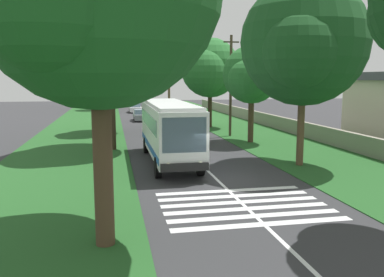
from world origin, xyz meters
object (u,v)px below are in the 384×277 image
Objects in this scene: trailing_car_1 at (141,115)px; roadside_tree_left_3 at (107,63)px; roadside_tree_left_0 at (110,72)px; roadside_tree_right_2 at (250,77)px; roadside_tree_left_1 at (108,32)px; trailing_car_0 at (180,123)px; roadside_tree_right_0 at (168,64)px; trailing_car_3 at (135,108)px; coach_bus at (169,128)px; roadside_tree_left_4 at (106,71)px; roadside_tree_right_4 at (208,70)px; trailing_car_2 at (164,112)px; utility_pole at (231,85)px; roadside_tree_right_3 at (301,45)px.

trailing_car_1 is 31.51m from roadside_tree_left_3.
roadside_tree_right_2 is (-8.44, -11.09, -0.45)m from roadside_tree_left_0.
roadside_tree_left_1 reaches higher than roadside_tree_left_3.
roadside_tree_left_0 reaches higher than trailing_car_0.
roadside_tree_right_0 is at bearing -12.32° from roadside_tree_left_1.
roadside_tree_left_0 is (-23.83, 3.64, 5.14)m from trailing_car_3.
coach_bus is 1.30× the size of roadside_tree_left_0.
roadside_tree_right_4 reaches higher than roadside_tree_left_4.
trailing_car_0 is 1.00× the size of trailing_car_2.
roadside_tree_right_0 is at bearing -0.59° from roadside_tree_right_2.
roadside_tree_left_3 is at bearing 13.78° from utility_pole.
trailing_car_0 is 0.48× the size of utility_pole.
trailing_car_3 is (13.03, 0.00, 0.00)m from trailing_car_1.
trailing_car_1 is 0.48× the size of utility_pole.
trailing_car_3 is at bearing 157.86° from roadside_tree_right_0.
trailing_car_1 is 20.73m from roadside_tree_left_4.
roadside_tree_left_0 is 0.69× the size of roadside_tree_left_1.
trailing_car_0 is 7.79m from utility_pole.
roadside_tree_right_2 is (-9.26, -4.21, 4.69)m from trailing_car_0.
roadside_tree_left_0 is at bearing 13.23° from coach_bus.
roadside_tree_right_2 reaches higher than trailing_car_3.
roadside_tree_left_3 reaches higher than roadside_tree_left_0.
trailing_car_0 is at bearing -165.60° from roadside_tree_left_4.
roadside_tree_right_2 reaches higher than coach_bus.
trailing_car_2 and trailing_car_3 have the same top height.
roadside_tree_left_1 is (-25.87, 7.23, 7.78)m from trailing_car_2.
trailing_car_3 is 22.48m from roadside_tree_right_0.
trailing_car_3 is 0.48× the size of utility_pole.
trailing_car_2 is (5.36, -3.60, 0.00)m from trailing_car_1.
trailing_car_2 is at bearing -24.12° from roadside_tree_left_0.
utility_pole is (-15.52, -6.97, 3.99)m from trailing_car_1.
roadside_tree_right_4 is at bearing -167.88° from trailing_car_2.
roadside_tree_right_0 is 41.19m from roadside_tree_right_4.
roadside_tree_right_3 is 1.21× the size of utility_pole.
roadside_tree_right_0 is at bearing -79.03° from roadside_tree_left_3.
roadside_tree_left_0 is at bearing 0.05° from roadside_tree_left_1.
roadside_tree_right_0 is 1.21× the size of utility_pole.
roadside_tree_left_0 is 0.94× the size of roadside_tree_left_4.
trailing_car_3 is at bearing -6.17° from roadside_tree_left_1.
roadside_tree_left_3 reaches higher than trailing_car_0.
roadside_tree_left_1 reaches higher than trailing_car_0.
trailing_car_3 is 23.11m from roadside_tree_right_4.
trailing_car_3 is 33.45m from roadside_tree_right_2.
roadside_tree_left_3 is (17.26, 4.26, 7.54)m from trailing_car_3.
roadside_tree_right_2 is (1.27, -11.08, -3.09)m from roadside_tree_left_1.
roadside_tree_right_4 is (-8.45, -6.56, 5.44)m from trailing_car_1.
roadside_tree_left_1 is 1.15× the size of roadside_tree_right_0.
roadside_tree_left_4 is 36.76m from utility_pole.
trailing_car_0 is 0.50× the size of roadside_tree_left_0.
roadside_tree_right_4 is at bearing -77.02° from roadside_tree_left_0.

